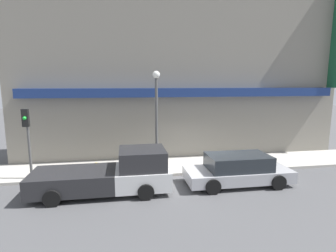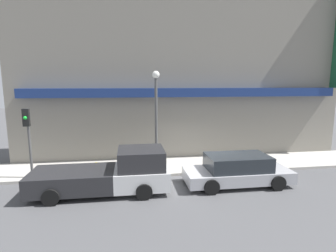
{
  "view_description": "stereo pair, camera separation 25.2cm",
  "coord_description": "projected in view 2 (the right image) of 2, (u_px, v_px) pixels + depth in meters",
  "views": [
    {
      "loc": [
        -3.48,
        -12.19,
        4.54
      ],
      "look_at": [
        -1.29,
        1.16,
        2.34
      ],
      "focal_mm": 28.0,
      "sensor_mm": 36.0,
      "label": 1
    },
    {
      "loc": [
        -3.23,
        -12.23,
        4.54
      ],
      "look_at": [
        -1.29,
        1.16,
        2.34
      ],
      "focal_mm": 28.0,
      "sensor_mm": 36.0,
      "label": 2
    }
  ],
  "objects": [
    {
      "name": "ground_plane",
      "position": [
        197.0,
        175.0,
        13.13
      ],
      "size": [
        80.0,
        80.0,
        0.0
      ],
      "primitive_type": "plane",
      "color": "#4C4C4F"
    },
    {
      "name": "sidewalk",
      "position": [
        190.0,
        165.0,
        14.54
      ],
      "size": [
        36.0,
        2.9,
        0.14
      ],
      "color": "#B7B2A8",
      "rests_on": "ground"
    },
    {
      "name": "building",
      "position": [
        181.0,
        65.0,
        16.51
      ],
      "size": [
        19.8,
        3.8,
        11.52
      ],
      "color": "gray",
      "rests_on": "ground"
    },
    {
      "name": "pickup_truck",
      "position": [
        111.0,
        174.0,
        11.02
      ],
      "size": [
        5.63,
        2.24,
        1.81
      ],
      "rotation": [
        0.0,
        0.0,
        0.04
      ],
      "color": "silver",
      "rests_on": "ground"
    },
    {
      "name": "parked_car",
      "position": [
        237.0,
        170.0,
        11.83
      ],
      "size": [
        4.75,
        2.06,
        1.37
      ],
      "rotation": [
        0.0,
        0.0,
        0.01
      ],
      "color": "#ADADB2",
      "rests_on": "ground"
    },
    {
      "name": "fire_hydrant",
      "position": [
        96.0,
        168.0,
        12.88
      ],
      "size": [
        0.2,
        0.2,
        0.59
      ],
      "color": "yellow",
      "rests_on": "sidewalk"
    },
    {
      "name": "street_lamp",
      "position": [
        156.0,
        109.0,
        12.67
      ],
      "size": [
        0.36,
        0.36,
        4.99
      ],
      "color": "#4C4C4C",
      "rests_on": "sidewalk"
    },
    {
      "name": "traffic_light",
      "position": [
        28.0,
        131.0,
        11.97
      ],
      "size": [
        0.28,
        0.42,
        3.28
      ],
      "color": "#4C4C4C",
      "rests_on": "sidewalk"
    }
  ]
}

